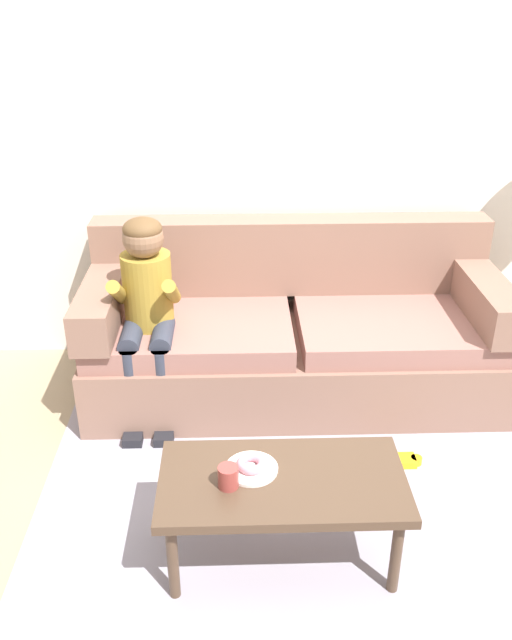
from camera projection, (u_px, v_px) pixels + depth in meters
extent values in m
plane|color=#9E896B|center=(314.00, 482.00, 3.16)|extent=(10.00, 10.00, 0.00)
cube|color=silver|center=(296.00, 129.00, 3.78)|extent=(8.00, 0.10, 2.80)
cube|color=#9993A3|center=(320.00, 518.00, 2.94)|extent=(2.57, 1.91, 0.01)
cube|color=#846051|center=(293.00, 363.00, 3.79)|extent=(2.29, 0.90, 0.38)
cube|color=#93645A|center=(191.00, 330.00, 3.62)|extent=(1.10, 0.74, 0.12)
cube|color=#93645A|center=(398.00, 327.00, 3.65)|extent=(1.10, 0.74, 0.12)
cube|color=#846051|center=(290.00, 255.00, 3.86)|extent=(2.29, 0.20, 0.44)
cube|color=#846051|center=(103.00, 300.00, 3.57)|extent=(0.20, 0.90, 0.22)
cube|color=#846051|center=(484.00, 295.00, 3.63)|extent=(0.20, 0.90, 0.22)
cube|color=#4C3828|center=(283.00, 482.00, 2.57)|extent=(0.97, 0.50, 0.04)
cylinder|color=#4C3828|center=(173.00, 561.00, 2.48)|extent=(0.04, 0.04, 0.38)
cylinder|color=#4C3828|center=(396.00, 556.00, 2.51)|extent=(0.04, 0.04, 0.38)
cylinder|color=#4C3828|center=(180.00, 492.00, 2.82)|extent=(0.04, 0.04, 0.38)
cylinder|color=#4C3828|center=(376.00, 488.00, 2.85)|extent=(0.04, 0.04, 0.38)
cylinder|color=olive|center=(148.00, 290.00, 3.47)|extent=(0.26, 0.26, 0.40)
sphere|color=#846047|center=(143.00, 238.00, 3.32)|extent=(0.21, 0.21, 0.21)
ellipsoid|color=brown|center=(142.00, 229.00, 3.29)|extent=(0.20, 0.20, 0.12)
cylinder|color=#333847|center=(132.00, 335.00, 3.42)|extent=(0.11, 0.30, 0.11)
cylinder|color=#333847|center=(132.00, 389.00, 3.39)|extent=(0.09, 0.09, 0.44)
cube|color=black|center=(134.00, 434.00, 3.45)|extent=(0.10, 0.20, 0.06)
cylinder|color=olive|center=(118.00, 293.00, 3.35)|extent=(0.07, 0.29, 0.23)
cylinder|color=#333847|center=(163.00, 335.00, 3.42)|extent=(0.11, 0.30, 0.11)
cylinder|color=#333847|center=(163.00, 388.00, 3.39)|extent=(0.09, 0.09, 0.44)
cube|color=black|center=(165.00, 433.00, 3.46)|extent=(0.10, 0.20, 0.06)
cylinder|color=olive|center=(172.00, 292.00, 3.36)|extent=(0.07, 0.29, 0.23)
cylinder|color=white|center=(252.00, 469.00, 2.60)|extent=(0.21, 0.21, 0.01)
torus|color=pink|center=(252.00, 464.00, 2.59)|extent=(0.15, 0.15, 0.04)
cylinder|color=#993D38|center=(228.00, 477.00, 2.50)|extent=(0.08, 0.08, 0.09)
cube|color=gold|center=(399.00, 462.00, 3.26)|extent=(0.16, 0.09, 0.05)
cylinder|color=gold|center=(382.00, 462.00, 3.26)|extent=(0.06, 0.06, 0.05)
cylinder|color=gold|center=(416.00, 461.00, 3.26)|extent=(0.06, 0.06, 0.05)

